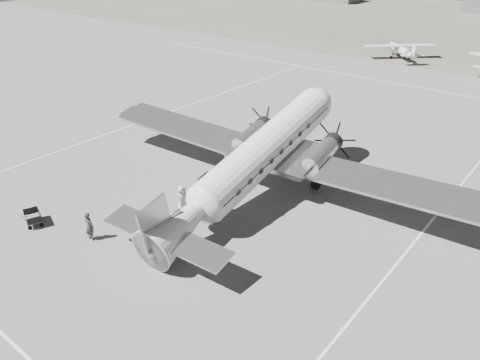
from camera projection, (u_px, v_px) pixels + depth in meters
name	position (u px, v px, depth m)	size (l,w,h in m)	color
ground	(208.00, 218.00, 31.80)	(260.00, 260.00, 0.00)	slate
taxi_line_near	(9.00, 340.00, 22.11)	(60.00, 0.15, 0.01)	silver
taxi_line_right	(374.00, 292.00, 25.13)	(0.15, 80.00, 0.01)	silver
taxi_line_left	(145.00, 121.00, 48.72)	(0.15, 60.00, 0.01)	silver
taxi_line_horizon	(420.00, 88.00, 59.48)	(90.00, 0.15, 0.01)	silver
dc3_airliner	(258.00, 159.00, 32.99)	(32.02, 22.22, 6.10)	#A9A9AB
light_plane_left	(401.00, 51.00, 73.04)	(11.37, 9.22, 2.36)	silver
baggage_cart_near	(154.00, 218.00, 30.90)	(1.70, 1.20, 0.96)	#575757
baggage_cart_far	(33.00, 218.00, 30.94)	(1.57, 1.11, 0.89)	#575757
ground_crew	(89.00, 226.00, 29.12)	(0.71, 0.46, 1.94)	#2D2D2D
ramp_agent	(166.00, 214.00, 30.83)	(0.72, 0.56, 1.48)	silver
passenger	(182.00, 199.00, 32.22)	(0.94, 0.61, 1.93)	#BABAB8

